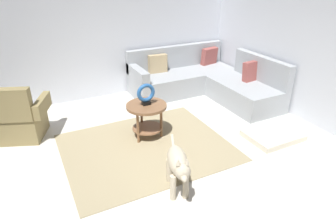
% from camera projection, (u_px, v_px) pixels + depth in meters
% --- Properties ---
extents(ground_plane, '(6.00, 6.00, 0.10)m').
position_uv_depth(ground_plane, '(157.00, 181.00, 3.71)').
color(ground_plane, silver).
extents(wall_back, '(6.00, 0.12, 2.70)m').
position_uv_depth(wall_back, '(89.00, 28.00, 5.46)').
color(wall_back, silver).
rests_on(wall_back, ground_plane).
extents(area_rug, '(2.30, 1.90, 0.01)m').
position_uv_depth(area_rug, '(146.00, 147.00, 4.30)').
color(area_rug, tan).
rests_on(area_rug, ground_plane).
extents(sectional_couch, '(2.20, 2.25, 0.88)m').
position_uv_depth(sectional_couch, '(205.00, 81.00, 5.98)').
color(sectional_couch, '#9EA3A8').
rests_on(sectional_couch, ground_plane).
extents(armchair, '(0.97, 0.85, 0.88)m').
position_uv_depth(armchair, '(19.00, 119.00, 4.42)').
color(armchair, olive).
rests_on(armchair, ground_plane).
extents(side_table, '(0.60, 0.60, 0.54)m').
position_uv_depth(side_table, '(147.00, 112.00, 4.41)').
color(side_table, brown).
rests_on(side_table, ground_plane).
extents(torus_sculpture, '(0.28, 0.08, 0.33)m').
position_uv_depth(torus_sculpture, '(146.00, 94.00, 4.28)').
color(torus_sculpture, black).
rests_on(torus_sculpture, side_table).
extents(dog_bed_mat, '(0.80, 0.60, 0.09)m').
position_uv_depth(dog_bed_mat, '(273.00, 135.00, 4.53)').
color(dog_bed_mat, beige).
rests_on(dog_bed_mat, ground_plane).
extents(dog, '(0.37, 0.82, 0.63)m').
position_uv_depth(dog, '(178.00, 165.00, 3.30)').
color(dog, beige).
rests_on(dog, ground_plane).
extents(dog_toy_ball, '(0.09, 0.09, 0.09)m').
position_uv_depth(dog_toy_ball, '(170.00, 155.00, 4.07)').
color(dog_toy_ball, silver).
rests_on(dog_toy_ball, ground_plane).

